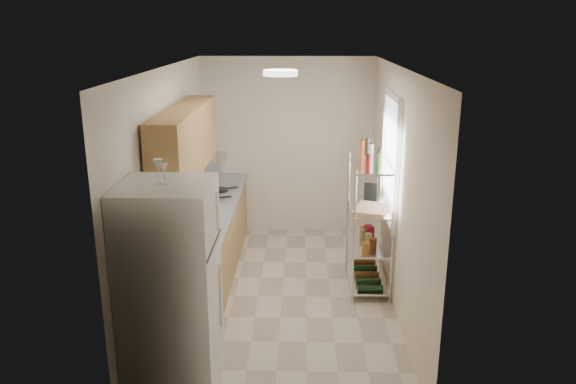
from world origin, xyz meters
name	(u,v)px	position (x,y,z in m)	size (l,w,h in m)	color
room	(282,189)	(0.00, 0.00, 1.30)	(2.52, 4.42, 2.62)	beige
counter_run	(208,245)	(-0.92, 0.44, 0.45)	(0.63, 3.51, 0.90)	#A87D47
upper_cabinets	(185,141)	(-1.05, 0.10, 1.81)	(0.33, 2.20, 0.72)	#A87D47
range_hood	(204,161)	(-1.00, 0.90, 1.39)	(0.50, 0.60, 0.12)	#B7BABC
window	(391,160)	(1.23, 0.35, 1.55)	(0.06, 1.00, 1.46)	white
bakers_rack	(370,198)	(1.00, 0.30, 1.11)	(0.45, 0.90, 1.73)	silver
ceiling_dome	(280,73)	(0.00, -0.30, 2.57)	(0.34, 0.34, 0.06)	white
refrigerator	(171,289)	(-0.87, -1.65, 0.91)	(0.75, 0.75, 1.82)	silver
wine_glass_a	(158,172)	(-0.91, -1.66, 1.92)	(0.07, 0.07, 0.20)	silver
wine_glass_b	(164,174)	(-0.86, -1.68, 1.90)	(0.06, 0.06, 0.18)	silver
rice_cooker	(206,204)	(-0.91, 0.34, 1.01)	(0.28, 0.28, 0.22)	white
frying_pan_large	(209,199)	(-0.95, 0.83, 0.92)	(0.25, 0.25, 0.04)	black
frying_pan_small	(221,190)	(-0.86, 1.22, 0.92)	(0.20, 0.20, 0.04)	black
cutting_board	(372,209)	(1.01, 0.16, 1.03)	(0.36, 0.46, 0.03)	tan
espresso_machine	(371,189)	(1.04, 0.54, 1.14)	(0.15, 0.22, 0.26)	black
storage_bag	(369,232)	(1.03, 0.47, 0.63)	(0.09, 0.12, 0.14)	maroon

